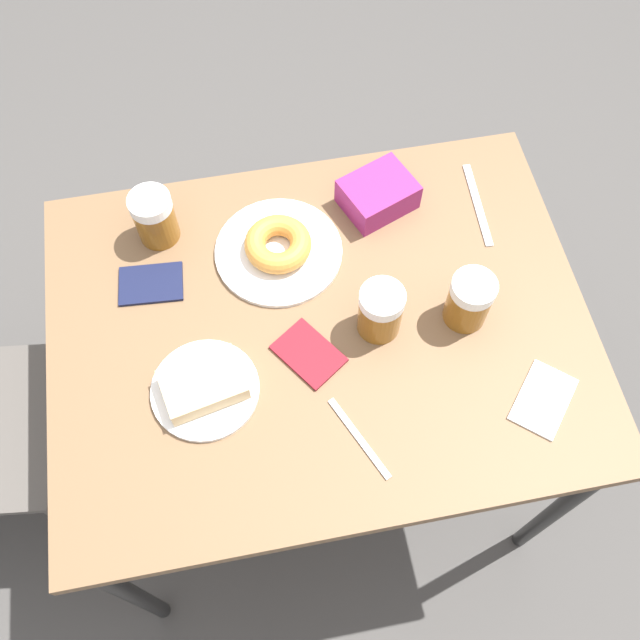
{
  "coord_description": "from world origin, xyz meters",
  "views": [
    {
      "loc": [
        -0.62,
        0.12,
        1.99
      ],
      "look_at": [
        0.0,
        0.0,
        0.79
      ],
      "focal_mm": 40.0,
      "sensor_mm": 36.0,
      "label": 1
    }
  ],
  "objects_px": {
    "fork": "(359,438)",
    "passport_near_edge": "(151,284)",
    "beer_mug_right": "(469,300)",
    "knife": "(478,204)",
    "beer_mug_left": "(155,217)",
    "beer_mug_center": "(380,311)",
    "napkin_folded": "(543,399)",
    "plate_with_cake": "(204,387)",
    "plate_with_donut": "(278,247)",
    "blue_pouch": "(378,194)",
    "passport_far_edge": "(309,354)"
  },
  "relations": [
    {
      "from": "fork",
      "to": "passport_near_edge",
      "type": "relative_size",
      "value": 1.26
    },
    {
      "from": "beer_mug_right",
      "to": "knife",
      "type": "xyz_separation_m",
      "value": [
        0.25,
        -0.1,
        -0.06
      ]
    },
    {
      "from": "beer_mug_right",
      "to": "fork",
      "type": "distance_m",
      "value": 0.33
    },
    {
      "from": "beer_mug_left",
      "to": "fork",
      "type": "xyz_separation_m",
      "value": [
        -0.51,
        -0.31,
        -0.06
      ]
    },
    {
      "from": "beer_mug_left",
      "to": "beer_mug_right",
      "type": "height_order",
      "value": "same"
    },
    {
      "from": "passport_near_edge",
      "to": "knife",
      "type": "bearing_deg",
      "value": -84.42
    },
    {
      "from": "beer_mug_center",
      "to": "beer_mug_right",
      "type": "relative_size",
      "value": 1.0
    },
    {
      "from": "beer_mug_right",
      "to": "napkin_folded",
      "type": "xyz_separation_m",
      "value": [
        -0.2,
        -0.09,
        -0.06
      ]
    },
    {
      "from": "beer_mug_left",
      "to": "fork",
      "type": "distance_m",
      "value": 0.6
    },
    {
      "from": "plate_with_cake",
      "to": "napkin_folded",
      "type": "relative_size",
      "value": 1.26
    },
    {
      "from": "plate_with_donut",
      "to": "blue_pouch",
      "type": "xyz_separation_m",
      "value": [
        0.08,
        -0.22,
        0.01
      ]
    },
    {
      "from": "plate_with_donut",
      "to": "beer_mug_center",
      "type": "distance_m",
      "value": 0.26
    },
    {
      "from": "beer_mug_left",
      "to": "knife",
      "type": "relative_size",
      "value": 0.56
    },
    {
      "from": "plate_with_cake",
      "to": "passport_near_edge",
      "type": "bearing_deg",
      "value": 18.17
    },
    {
      "from": "beer_mug_center",
      "to": "plate_with_donut",
      "type": "bearing_deg",
      "value": 38.87
    },
    {
      "from": "napkin_folded",
      "to": "passport_near_edge",
      "type": "distance_m",
      "value": 0.78
    },
    {
      "from": "plate_with_cake",
      "to": "beer_mug_center",
      "type": "relative_size",
      "value": 1.69
    },
    {
      "from": "fork",
      "to": "passport_far_edge",
      "type": "bearing_deg",
      "value": 18.21
    },
    {
      "from": "plate_with_donut",
      "to": "passport_near_edge",
      "type": "height_order",
      "value": "plate_with_donut"
    },
    {
      "from": "beer_mug_left",
      "to": "passport_far_edge",
      "type": "height_order",
      "value": "beer_mug_left"
    },
    {
      "from": "beer_mug_left",
      "to": "napkin_folded",
      "type": "distance_m",
      "value": 0.83
    },
    {
      "from": "plate_with_donut",
      "to": "napkin_folded",
      "type": "relative_size",
      "value": 1.64
    },
    {
      "from": "plate_with_cake",
      "to": "beer_mug_left",
      "type": "height_order",
      "value": "beer_mug_left"
    },
    {
      "from": "plate_with_donut",
      "to": "napkin_folded",
      "type": "height_order",
      "value": "plate_with_donut"
    },
    {
      "from": "beer_mug_center",
      "to": "passport_near_edge",
      "type": "height_order",
      "value": "beer_mug_center"
    },
    {
      "from": "plate_with_cake",
      "to": "napkin_folded",
      "type": "xyz_separation_m",
      "value": [
        -0.13,
        -0.61,
        -0.02
      ]
    },
    {
      "from": "blue_pouch",
      "to": "plate_with_cake",
      "type": "bearing_deg",
      "value": 131.36
    },
    {
      "from": "beer_mug_left",
      "to": "napkin_folded",
      "type": "bearing_deg",
      "value": -127.04
    },
    {
      "from": "plate_with_donut",
      "to": "fork",
      "type": "relative_size",
      "value": 1.56
    },
    {
      "from": "napkin_folded",
      "to": "passport_far_edge",
      "type": "height_order",
      "value": "passport_far_edge"
    },
    {
      "from": "passport_near_edge",
      "to": "plate_with_cake",
      "type": "bearing_deg",
      "value": -161.83
    },
    {
      "from": "blue_pouch",
      "to": "beer_mug_left",
      "type": "bearing_deg",
      "value": 89.11
    },
    {
      "from": "blue_pouch",
      "to": "passport_far_edge",
      "type": "bearing_deg",
      "value": 147.3
    },
    {
      "from": "fork",
      "to": "blue_pouch",
      "type": "height_order",
      "value": "blue_pouch"
    },
    {
      "from": "napkin_folded",
      "to": "knife",
      "type": "bearing_deg",
      "value": -1.06
    },
    {
      "from": "plate_with_donut",
      "to": "beer_mug_center",
      "type": "height_order",
      "value": "beer_mug_center"
    },
    {
      "from": "beer_mug_center",
      "to": "fork",
      "type": "height_order",
      "value": "beer_mug_center"
    },
    {
      "from": "beer_mug_right",
      "to": "knife",
      "type": "height_order",
      "value": "beer_mug_right"
    },
    {
      "from": "plate_with_cake",
      "to": "beer_mug_center",
      "type": "xyz_separation_m",
      "value": [
        0.07,
        -0.34,
        0.04
      ]
    },
    {
      "from": "beer_mug_right",
      "to": "beer_mug_center",
      "type": "bearing_deg",
      "value": 87.01
    },
    {
      "from": "fork",
      "to": "plate_with_cake",
      "type": "bearing_deg",
      "value": 61.26
    },
    {
      "from": "passport_near_edge",
      "to": "passport_far_edge",
      "type": "bearing_deg",
      "value": -126.65
    },
    {
      "from": "passport_near_edge",
      "to": "blue_pouch",
      "type": "bearing_deg",
      "value": -77.18
    },
    {
      "from": "beer_mug_right",
      "to": "beer_mug_left",
      "type": "bearing_deg",
      "value": 61.99
    },
    {
      "from": "plate_with_cake",
      "to": "beer_mug_right",
      "type": "relative_size",
      "value": 1.69
    },
    {
      "from": "beer_mug_center",
      "to": "knife",
      "type": "distance_m",
      "value": 0.37
    },
    {
      "from": "fork",
      "to": "blue_pouch",
      "type": "bearing_deg",
      "value": -16.33
    },
    {
      "from": "passport_near_edge",
      "to": "beer_mug_right",
      "type": "bearing_deg",
      "value": -107.11
    },
    {
      "from": "beer_mug_left",
      "to": "beer_mug_center",
      "type": "xyz_separation_m",
      "value": [
        -0.29,
        -0.4,
        0.0
      ]
    },
    {
      "from": "fork",
      "to": "knife",
      "type": "distance_m",
      "value": 0.58
    }
  ]
}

